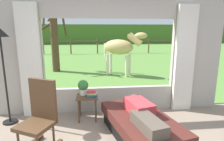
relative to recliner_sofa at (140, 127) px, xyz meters
name	(u,v)px	position (x,y,z in m)	size (l,w,h in m)	color
back_wall_with_window	(110,58)	(-0.41, 1.28, 1.03)	(5.20, 0.12, 2.55)	#ADA599
curtain_panel_left	(30,62)	(-2.10, 1.14, 0.98)	(0.44, 0.10, 2.40)	silver
curtain_panel_right	(184,59)	(1.28, 1.14, 0.98)	(0.44, 0.10, 2.40)	silver
outdoor_pasture_lawn	(97,53)	(-0.41, 12.18, -0.21)	(36.00, 21.68, 0.02)	#568438
distant_hill_ridge	(95,34)	(-0.41, 22.02, 0.98)	(36.00, 2.00, 2.40)	#446827
recliner_sofa	(140,127)	(0.00, 0.00, 0.00)	(1.29, 1.87, 0.42)	black
reclining_person	(142,112)	(0.00, -0.05, 0.30)	(0.48, 1.42, 0.22)	#B23338
rocking_chair	(40,116)	(-1.64, -0.10, 0.33)	(0.72, 0.81, 1.12)	#4C331E
side_table	(87,100)	(-0.93, 0.85, 0.21)	(0.44, 0.44, 0.52)	#4C331E
potted_plant	(83,86)	(-1.01, 0.91, 0.48)	(0.22, 0.22, 0.32)	silver
book_stack	(91,94)	(-0.84, 0.79, 0.36)	(0.21, 0.16, 0.12)	#23478C
floor_lamp_left	(1,47)	(-2.51, 0.84, 1.33)	(0.32, 0.32, 1.91)	black
horse	(120,47)	(0.31, 4.58, 0.94)	(1.71, 1.26, 1.73)	tan
pasture_tree	(55,38)	(-2.42, 5.66, 1.27)	(1.37, 1.27, 3.13)	#4C3823
pasture_fence_line	(97,44)	(-0.41, 11.69, 0.53)	(16.10, 0.10, 1.10)	brown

